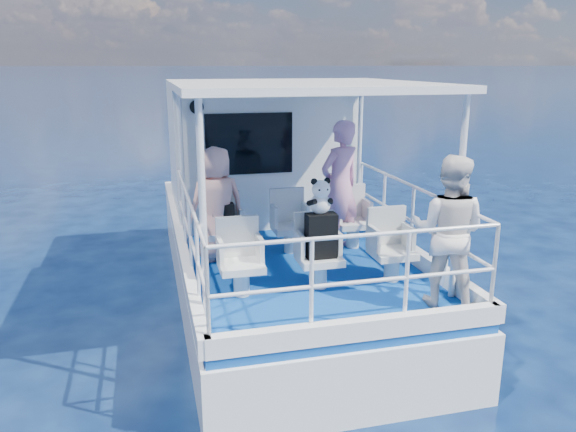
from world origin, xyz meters
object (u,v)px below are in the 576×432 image
at_px(passenger_port_fwd, 217,204).
at_px(passenger_stbd_aft, 448,232).
at_px(panda, 320,196).
at_px(backpack_center, 321,236).

distance_m(passenger_port_fwd, passenger_stbd_aft, 2.95).
xyz_separation_m(passenger_stbd_aft, panda, (-1.16, 0.74, 0.28)).
bearing_deg(panda, backpack_center, -65.90).
bearing_deg(panda, passenger_port_fwd, 127.70).
bearing_deg(backpack_center, panda, 114.10).
bearing_deg(passenger_stbd_aft, panda, 7.38).
distance_m(passenger_stbd_aft, backpack_center, 1.37).
height_order(passenger_port_fwd, passenger_stbd_aft, passenger_stbd_aft).
height_order(passenger_port_fwd, panda, passenger_port_fwd).
height_order(backpack_center, panda, panda).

